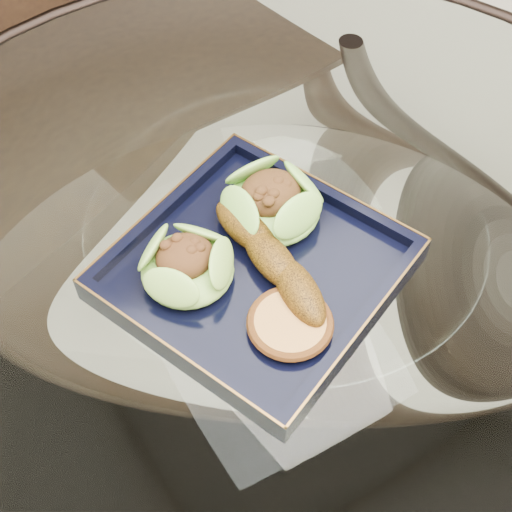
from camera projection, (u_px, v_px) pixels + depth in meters
ground at (272, 481)px, 1.41m from camera, size 4.00×4.00×0.00m
dining_table at (280, 326)px, 0.93m from camera, size 1.13×1.13×0.77m
dining_chair at (146, 112)px, 1.30m from camera, size 0.47×0.47×0.91m
navy_plate at (256, 273)px, 0.77m from camera, size 0.36×0.36×0.02m
lettuce_wrap_left at (187, 266)px, 0.74m from camera, size 0.12×0.12×0.04m
lettuce_wrap_right at (272, 204)px, 0.79m from camera, size 0.14×0.14×0.04m
roasted_plantain at (272, 258)px, 0.75m from camera, size 0.05×0.18×0.03m
crumb_patty at (290, 324)px, 0.71m from camera, size 0.09×0.09×0.01m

